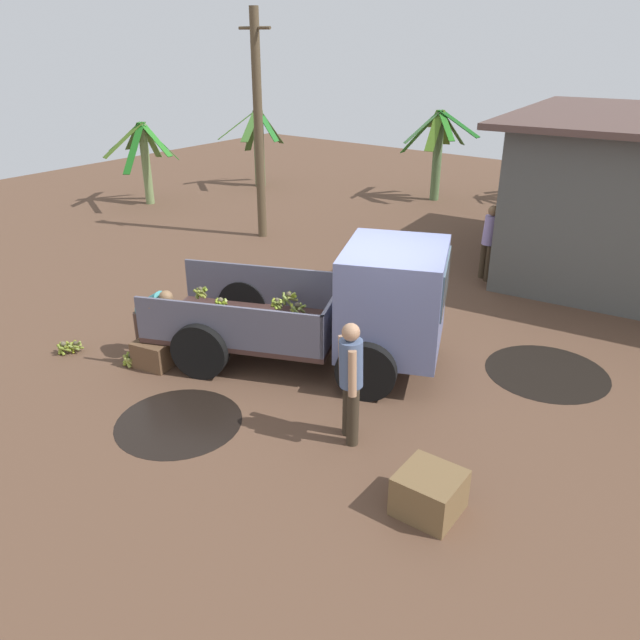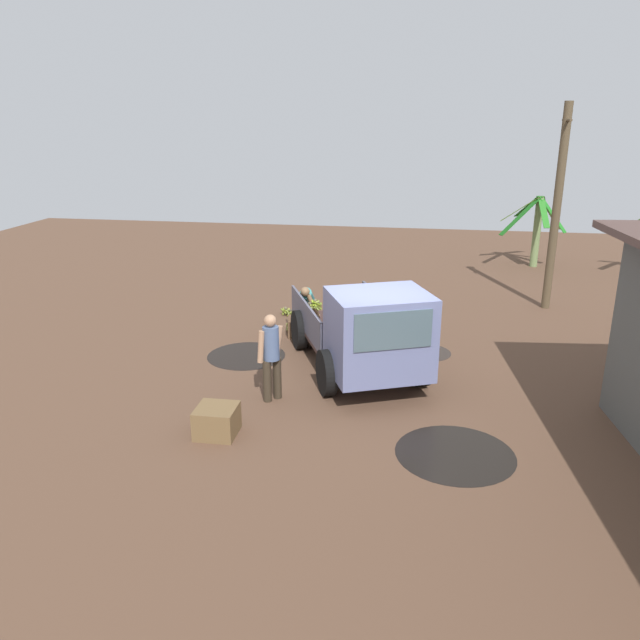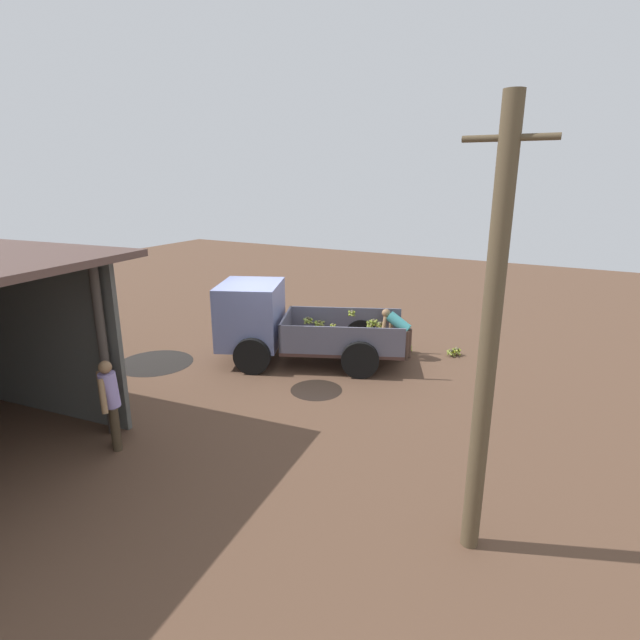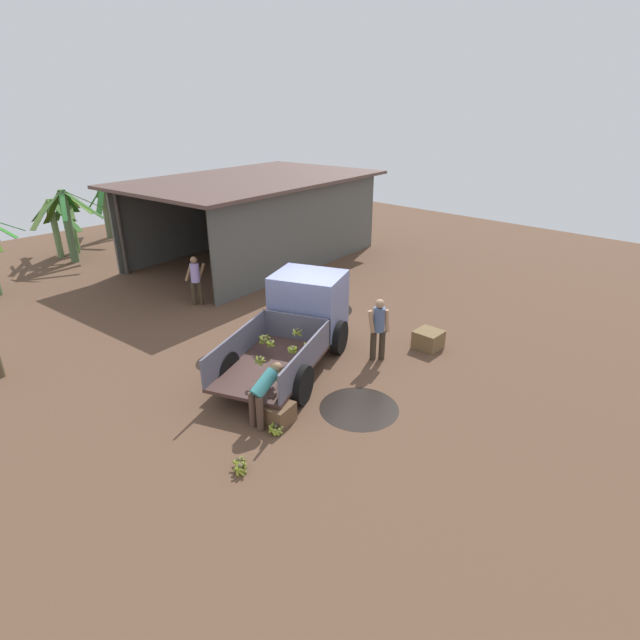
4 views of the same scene
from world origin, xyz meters
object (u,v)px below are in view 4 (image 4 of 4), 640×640
object	(u,v)px
person_worker_loading	(264,391)
person_bystander_near_shed	(196,278)
banana_bunch_on_ground_1	(240,468)
wooden_crate_1	(428,339)
banana_bunch_on_ground_0	(240,462)
person_foreground_visitor	(379,327)
banana_bunch_on_ground_2	(276,429)
cargo_truck	(302,315)
wooden_crate_0	(278,413)

from	to	relation	value
person_worker_loading	person_bystander_near_shed	size ratio (longest dim) A/B	0.78
banana_bunch_on_ground_1	wooden_crate_1	distance (m)	6.43
banana_bunch_on_ground_0	person_foreground_visitor	bearing A→B (deg)	8.26
banana_bunch_on_ground_0	banana_bunch_on_ground_2	distance (m)	1.12
person_worker_loading	banana_bunch_on_ground_0	distance (m)	1.51
person_foreground_visitor	person_worker_loading	world-z (taller)	person_foreground_visitor
person_foreground_visitor	wooden_crate_1	bearing A→B (deg)	109.71
person_foreground_visitor	banana_bunch_on_ground_2	size ratio (longest dim) A/B	5.27
cargo_truck	banana_bunch_on_ground_2	world-z (taller)	cargo_truck
wooden_crate_0	wooden_crate_1	world-z (taller)	wooden_crate_1
person_bystander_near_shed	banana_bunch_on_ground_0	size ratio (longest dim) A/B	6.07
person_bystander_near_shed	wooden_crate_1	bearing A→B (deg)	-126.33
person_bystander_near_shed	banana_bunch_on_ground_0	xyz separation A→B (m)	(-3.93, -7.14, -0.76)
cargo_truck	person_worker_loading	distance (m)	3.24
banana_bunch_on_ground_0	wooden_crate_1	distance (m)	6.33
person_worker_loading	banana_bunch_on_ground_1	world-z (taller)	person_worker_loading
banana_bunch_on_ground_1	wooden_crate_1	world-z (taller)	wooden_crate_1
person_foreground_visitor	person_bystander_near_shed	world-z (taller)	person_foreground_visitor
person_bystander_near_shed	cargo_truck	bearing A→B (deg)	-145.26
banana_bunch_on_ground_2	person_worker_loading	bearing A→B (deg)	76.37
person_foreground_visitor	person_worker_loading	bearing A→B (deg)	-48.10
cargo_truck	person_foreground_visitor	size ratio (longest dim) A/B	2.95
cargo_truck	person_worker_loading	bearing A→B (deg)	-170.83
wooden_crate_0	person_bystander_near_shed	bearing A→B (deg)	68.92
person_foreground_visitor	banana_bunch_on_ground_1	world-z (taller)	person_foreground_visitor
person_foreground_visitor	person_worker_loading	distance (m)	3.71
banana_bunch_on_ground_2	banana_bunch_on_ground_1	bearing A→B (deg)	-160.95
wooden_crate_0	person_worker_loading	bearing A→B (deg)	141.50
banana_bunch_on_ground_0	banana_bunch_on_ground_2	xyz separation A→B (m)	(1.09, 0.26, 0.00)
cargo_truck	wooden_crate_0	size ratio (longest dim) A/B	8.40
person_bystander_near_shed	wooden_crate_1	world-z (taller)	person_bystander_near_shed
cargo_truck	banana_bunch_on_ground_0	size ratio (longest dim) A/B	18.37
cargo_truck	banana_bunch_on_ground_2	bearing A→B (deg)	-166.01
wooden_crate_1	banana_bunch_on_ground_0	bearing A→B (deg)	-178.73
person_worker_loading	wooden_crate_1	world-z (taller)	person_worker_loading
person_foreground_visitor	wooden_crate_1	world-z (taller)	person_foreground_visitor
person_bystander_near_shed	banana_bunch_on_ground_2	distance (m)	7.48
wooden_crate_0	cargo_truck	bearing A→B (deg)	36.25
person_foreground_visitor	banana_bunch_on_ground_0	size ratio (longest dim) A/B	6.23
banana_bunch_on_ground_1	wooden_crate_0	xyz separation A→B (m)	(1.48, 0.68, 0.09)
person_worker_loading	banana_bunch_on_ground_2	xyz separation A→B (m)	(-0.10, -0.42, -0.62)
person_foreground_visitor	banana_bunch_on_ground_1	bearing A→B (deg)	-38.83
person_worker_loading	wooden_crate_1	size ratio (longest dim) A/B	1.90
person_bystander_near_shed	banana_bunch_on_ground_1	xyz separation A→B (m)	(-4.03, -7.29, -0.76)
person_worker_loading	person_bystander_near_shed	distance (m)	7.02
person_bystander_near_shed	banana_bunch_on_ground_0	bearing A→B (deg)	-174.04
person_foreground_visitor	wooden_crate_1	xyz separation A→B (m)	(1.43, -0.57, -0.66)
wooden_crate_1	banana_bunch_on_ground_2	bearing A→B (deg)	178.63
banana_bunch_on_ground_1	banana_bunch_on_ground_2	bearing A→B (deg)	19.05
banana_bunch_on_ground_2	wooden_crate_0	size ratio (longest dim) A/B	0.54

